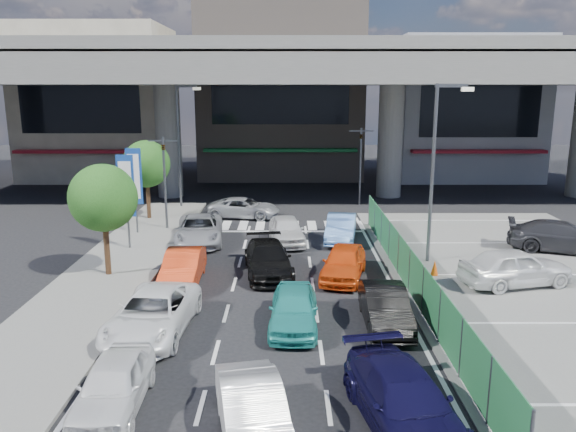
{
  "coord_description": "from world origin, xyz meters",
  "views": [
    {
      "loc": [
        0.57,
        -18.61,
        7.82
      ],
      "look_at": [
        0.6,
        5.27,
        2.34
      ],
      "focal_mm": 35.0,
      "sensor_mm": 36.0,
      "label": 1
    }
  ],
  "objects_px": {
    "traffic_light_left": "(164,160)",
    "kei_truck_front_right": "(341,228)",
    "taxi_orange_left": "(183,267)",
    "parked_sedan_dgrey": "(562,237)",
    "minivan_navy_back": "(404,401)",
    "traffic_cone": "(435,268)",
    "sedan_white_front_mid": "(287,230)",
    "sedan_white_mid_left": "(152,314)",
    "signboard_near": "(126,189)",
    "hatch_white_back_mid": "(253,414)",
    "street_lamp_left": "(181,136)",
    "tree_far": "(146,164)",
    "parked_sedan_white": "(515,267)",
    "wagon_silver_front_left": "(199,230)",
    "taxi_orange_right": "(344,263)",
    "hatch_black_mid_right": "(385,307)",
    "taxi_teal_mid": "(294,308)",
    "crossing_wagon_silver": "(244,208)",
    "traffic_light_right": "(361,147)",
    "signboard_far": "(134,179)",
    "tree_near": "(103,198)",
    "sedan_black_mid": "(268,259)",
    "street_lamp_right": "(437,159)",
    "van_white_back_left": "(114,385)"
  },
  "relations": [
    {
      "from": "sedan_white_mid_left",
      "to": "sedan_black_mid",
      "type": "height_order",
      "value": "sedan_white_mid_left"
    },
    {
      "from": "signboard_near",
      "to": "wagon_silver_front_left",
      "type": "relative_size",
      "value": 0.95
    },
    {
      "from": "street_lamp_right",
      "to": "sedan_white_mid_left",
      "type": "distance_m",
      "value": 13.99
    },
    {
      "from": "signboard_far",
      "to": "hatch_white_back_mid",
      "type": "xyz_separation_m",
      "value": [
        7.4,
        -18.33,
        -2.4
      ]
    },
    {
      "from": "traffic_light_right",
      "to": "taxi_orange_left",
      "type": "relative_size",
      "value": 1.27
    },
    {
      "from": "hatch_white_back_mid",
      "to": "hatch_black_mid_right",
      "type": "bearing_deg",
      "value": 45.43
    },
    {
      "from": "traffic_cone",
      "to": "hatch_white_back_mid",
      "type": "bearing_deg",
      "value": -121.68
    },
    {
      "from": "minivan_navy_back",
      "to": "traffic_cone",
      "type": "relative_size",
      "value": 7.43
    },
    {
      "from": "tree_near",
      "to": "parked_sedan_dgrey",
      "type": "height_order",
      "value": "tree_near"
    },
    {
      "from": "traffic_light_right",
      "to": "tree_near",
      "type": "bearing_deg",
      "value": -129.81
    },
    {
      "from": "traffic_light_right",
      "to": "sedan_black_mid",
      "type": "bearing_deg",
      "value": -111.39
    },
    {
      "from": "signboard_far",
      "to": "taxi_orange_left",
      "type": "distance_m",
      "value": 9.04
    },
    {
      "from": "tree_near",
      "to": "kei_truck_front_right",
      "type": "xyz_separation_m",
      "value": [
        10.37,
        5.71,
        -2.71
      ]
    },
    {
      "from": "hatch_white_back_mid",
      "to": "traffic_cone",
      "type": "height_order",
      "value": "hatch_white_back_mid"
    },
    {
      "from": "street_lamp_right",
      "to": "van_white_back_left",
      "type": "distance_m",
      "value": 16.74
    },
    {
      "from": "taxi_orange_right",
      "to": "sedan_white_front_mid",
      "type": "xyz_separation_m",
      "value": [
        -2.39,
        5.51,
        0.0
      ]
    },
    {
      "from": "traffic_cone",
      "to": "taxi_orange_right",
      "type": "bearing_deg",
      "value": -176.11
    },
    {
      "from": "traffic_light_right",
      "to": "signboard_far",
      "type": "bearing_deg",
      "value": -148.57
    },
    {
      "from": "minivan_navy_back",
      "to": "traffic_cone",
      "type": "bearing_deg",
      "value": 60.86
    },
    {
      "from": "traffic_light_left",
      "to": "kei_truck_front_right",
      "type": "distance_m",
      "value": 10.36
    },
    {
      "from": "tree_near",
      "to": "sedan_white_front_mid",
      "type": "height_order",
      "value": "tree_near"
    },
    {
      "from": "kei_truck_front_right",
      "to": "sedan_black_mid",
      "type": "bearing_deg",
      "value": -115.17
    },
    {
      "from": "taxi_orange_right",
      "to": "kei_truck_front_right",
      "type": "xyz_separation_m",
      "value": [
        0.45,
        5.94,
        -0.01
      ]
    },
    {
      "from": "street_lamp_left",
      "to": "kei_truck_front_right",
      "type": "height_order",
      "value": "street_lamp_left"
    },
    {
      "from": "minivan_navy_back",
      "to": "parked_sedan_dgrey",
      "type": "bearing_deg",
      "value": 42.47
    },
    {
      "from": "hatch_white_back_mid",
      "to": "parked_sedan_white",
      "type": "xyz_separation_m",
      "value": [
        9.89,
        10.07,
        0.16
      ]
    },
    {
      "from": "tree_far",
      "to": "parked_sedan_white",
      "type": "distance_m",
      "value": 21.23
    },
    {
      "from": "signboard_far",
      "to": "taxi_orange_right",
      "type": "bearing_deg",
      "value": -34.51
    },
    {
      "from": "sedan_white_front_mid",
      "to": "sedan_white_mid_left",
      "type": "bearing_deg",
      "value": -118.77
    },
    {
      "from": "street_lamp_left",
      "to": "taxi_orange_left",
      "type": "bearing_deg",
      "value": -79.87
    },
    {
      "from": "taxi_orange_right",
      "to": "parked_sedan_white",
      "type": "relative_size",
      "value": 0.9
    },
    {
      "from": "minivan_navy_back",
      "to": "wagon_silver_front_left",
      "type": "distance_m",
      "value": 17.72
    },
    {
      "from": "sedan_black_mid",
      "to": "sedan_white_front_mid",
      "type": "xyz_separation_m",
      "value": [
        0.78,
        4.95,
        0.02
      ]
    },
    {
      "from": "minivan_navy_back",
      "to": "crossing_wagon_silver",
      "type": "height_order",
      "value": "minivan_navy_back"
    },
    {
      "from": "traffic_light_left",
      "to": "signboard_far",
      "type": "height_order",
      "value": "traffic_light_left"
    },
    {
      "from": "taxi_teal_mid",
      "to": "crossing_wagon_silver",
      "type": "xyz_separation_m",
      "value": [
        -2.88,
        16.22,
        -0.06
      ]
    },
    {
      "from": "tree_far",
      "to": "crossing_wagon_silver",
      "type": "distance_m",
      "value": 6.36
    },
    {
      "from": "van_white_back_left",
      "to": "taxi_orange_right",
      "type": "xyz_separation_m",
      "value": [
        6.65,
        9.77,
        0.05
      ]
    },
    {
      "from": "traffic_light_right",
      "to": "sedan_white_front_mid",
      "type": "relative_size",
      "value": 1.28
    },
    {
      "from": "street_lamp_left",
      "to": "tree_far",
      "type": "relative_size",
      "value": 1.67
    },
    {
      "from": "hatch_black_mid_right",
      "to": "crossing_wagon_silver",
      "type": "height_order",
      "value": "hatch_black_mid_right"
    },
    {
      "from": "sedan_black_mid",
      "to": "signboard_near",
      "type": "bearing_deg",
      "value": 144.85
    },
    {
      "from": "wagon_silver_front_left",
      "to": "hatch_white_back_mid",
      "type": "bearing_deg",
      "value": -83.2
    },
    {
      "from": "taxi_orange_left",
      "to": "parked_sedan_dgrey",
      "type": "xyz_separation_m",
      "value": [
        17.57,
        4.37,
        0.12
      ]
    },
    {
      "from": "signboard_far",
      "to": "tree_near",
      "type": "xyz_separation_m",
      "value": [
        0.6,
        -6.99,
        0.32
      ]
    },
    {
      "from": "minivan_navy_back",
      "to": "taxi_orange_left",
      "type": "distance_m",
      "value": 12.24
    },
    {
      "from": "signboard_near",
      "to": "van_white_back_left",
      "type": "height_order",
      "value": "signboard_near"
    },
    {
      "from": "signboard_far",
      "to": "taxi_teal_mid",
      "type": "distance_m",
      "value": 14.96
    },
    {
      "from": "signboard_near",
      "to": "parked_sedan_dgrey",
      "type": "distance_m",
      "value": 21.21
    },
    {
      "from": "taxi_orange_left",
      "to": "parked_sedan_white",
      "type": "relative_size",
      "value": 0.91
    }
  ]
}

